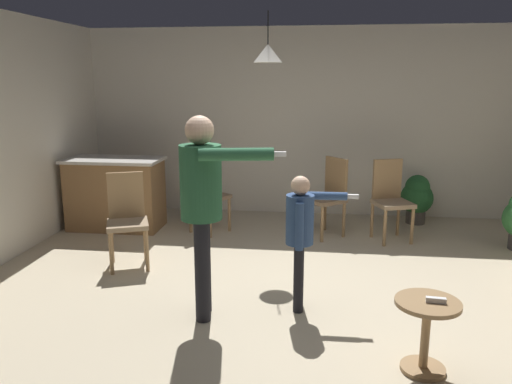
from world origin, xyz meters
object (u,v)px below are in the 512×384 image
object	(u,v)px
person_adult	(203,195)
dining_chair_spare	(390,197)
potted_plant_by_wall	(417,197)
dining_chair_near_wall	(205,191)
dining_chair_by_counter	(127,216)
dining_chair_centre_back	(329,194)
spare_remote_on_table	(436,300)
side_table_by_couch	(426,327)
person_child	(301,228)
kitchen_counter	(116,193)

from	to	relation	value
person_adult	dining_chair_spare	distance (m)	3.01
person_adult	potted_plant_by_wall	xyz separation A→B (m)	(2.29, 3.11, -0.68)
dining_chair_near_wall	potted_plant_by_wall	world-z (taller)	dining_chair_near_wall
dining_chair_by_counter	dining_chair_near_wall	distance (m)	1.43
dining_chair_near_wall	dining_chair_spare	size ratio (longest dim) A/B	1.00
person_adult	dining_chair_centre_back	distance (m)	2.69
dining_chair_near_wall	dining_chair_spare	bearing A→B (deg)	121.23
person_adult	dining_chair_spare	xyz separation A→B (m)	(1.83, 2.34, -0.51)
dining_chair_centre_back	spare_remote_on_table	xyz separation A→B (m)	(0.66, -3.06, -0.01)
dining_chair_spare	potted_plant_by_wall	bearing A→B (deg)	-140.30
dining_chair_by_counter	potted_plant_by_wall	xyz separation A→B (m)	(3.38, 2.03, -0.17)
side_table_by_couch	person_child	size ratio (longest dim) A/B	0.44
dining_chair_centre_back	dining_chair_near_wall	bearing A→B (deg)	50.03
side_table_by_couch	kitchen_counter	bearing A→B (deg)	138.74
side_table_by_couch	dining_chair_near_wall	size ratio (longest dim) A/B	0.52
kitchen_counter	dining_chair_by_counter	world-z (taller)	dining_chair_by_counter
side_table_by_couch	person_child	distance (m)	1.30
side_table_by_couch	potted_plant_by_wall	world-z (taller)	potted_plant_by_wall
kitchen_counter	dining_chair_by_counter	size ratio (longest dim) A/B	1.26
dining_chair_by_counter	spare_remote_on_table	bearing A→B (deg)	126.41
person_child	dining_chair_centre_back	world-z (taller)	person_child
kitchen_counter	dining_chair_near_wall	size ratio (longest dim) A/B	1.26
dining_chair_by_counter	dining_chair_centre_back	xyz separation A→B (m)	(2.16, 1.33, 0.00)
potted_plant_by_wall	spare_remote_on_table	xyz separation A→B (m)	(-0.57, -3.76, 0.16)
dining_chair_near_wall	dining_chair_centre_back	size ratio (longest dim) A/B	1.00
dining_chair_spare	spare_remote_on_table	bearing A→B (deg)	69.13
person_child	dining_chair_near_wall	xyz separation A→B (m)	(-1.32, 2.17, -0.19)
potted_plant_by_wall	person_adult	bearing A→B (deg)	-126.39
kitchen_counter	dining_chair_centre_back	bearing A→B (deg)	0.55
dining_chair_centre_back	dining_chair_spare	world-z (taller)	same
dining_chair_spare	potted_plant_by_wall	world-z (taller)	dining_chair_spare
dining_chair_centre_back	potted_plant_by_wall	distance (m)	1.42
dining_chair_spare	dining_chair_by_counter	bearing A→B (deg)	4.49
person_child	spare_remote_on_table	size ratio (longest dim) A/B	9.15
dining_chair_centre_back	side_table_by_couch	bearing A→B (deg)	150.80
side_table_by_couch	potted_plant_by_wall	distance (m)	3.80
dining_chair_near_wall	dining_chair_centre_back	bearing A→B (deg)	123.12
dining_chair_near_wall	dining_chair_centre_back	world-z (taller)	same
side_table_by_couch	person_child	bearing A→B (deg)	135.92
kitchen_counter	potted_plant_by_wall	world-z (taller)	kitchen_counter
person_adult	side_table_by_couch	bearing A→B (deg)	59.64
dining_chair_by_counter	dining_chair_near_wall	size ratio (longest dim) A/B	1.00
dining_chair_spare	kitchen_counter	bearing A→B (deg)	-19.64
kitchen_counter	spare_remote_on_table	xyz separation A→B (m)	(3.48, -3.04, 0.06)
person_child	spare_remote_on_table	world-z (taller)	person_child
side_table_by_couch	person_adult	world-z (taller)	person_adult
spare_remote_on_table	side_table_by_couch	bearing A→B (deg)	157.91
dining_chair_by_counter	dining_chair_centre_back	bearing A→B (deg)	-170.30
dining_chair_by_counter	dining_chair_near_wall	world-z (taller)	same
person_adult	dining_chair_near_wall	distance (m)	2.51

